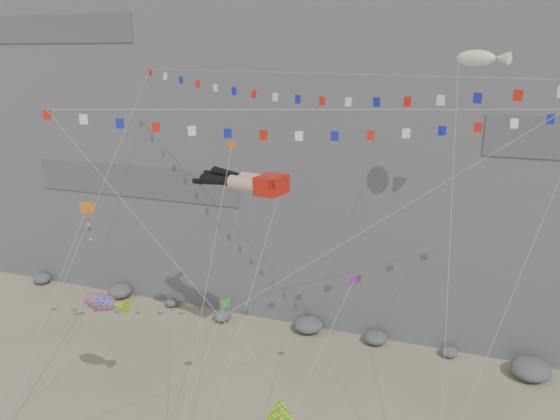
# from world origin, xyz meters

# --- Properties ---
(cliff) EXTENTS (80.00, 28.00, 50.00)m
(cliff) POSITION_xyz_m (0.00, 32.00, 25.00)
(cliff) COLOR slate
(cliff) RESTS_ON ground
(talus_boulders) EXTENTS (60.00, 3.00, 1.20)m
(talus_boulders) POSITION_xyz_m (0.00, 17.00, 0.60)
(talus_boulders) COLOR slate
(talus_boulders) RESTS_ON ground
(legs_kite) EXTENTS (7.39, 18.69, 22.60)m
(legs_kite) POSITION_xyz_m (-1.66, 8.00, 15.45)
(legs_kite) COLOR red
(legs_kite) RESTS_ON ground
(flag_banner_upper) EXTENTS (31.55, 19.68, 30.67)m
(flag_banner_upper) POSITION_xyz_m (2.30, 9.04, 22.53)
(flag_banner_upper) COLOR red
(flag_banner_upper) RESTS_ON ground
(flag_banner_lower) EXTENTS (28.21, 12.23, 23.34)m
(flag_banner_lower) POSITION_xyz_m (4.19, 4.60, 20.71)
(flag_banner_lower) COLOR red
(flag_banner_lower) RESTS_ON ground
(harlequin_kite) EXTENTS (2.93, 9.34, 16.16)m
(harlequin_kite) POSITION_xyz_m (-11.63, 3.71, 13.70)
(harlequin_kite) COLOR #FA2E1B
(harlequin_kite) RESTS_ON ground
(fish_windsock) EXTENTS (8.15, 5.63, 11.62)m
(fish_windsock) POSITION_xyz_m (-8.92, 0.95, 8.50)
(fish_windsock) COLOR #EF4F0C
(fish_windsock) RESTS_ON ground
(delta_kite) EXTENTS (4.57, 6.18, 8.97)m
(delta_kite) POSITION_xyz_m (4.71, -2.70, 5.94)
(delta_kite) COLOR yellow
(delta_kite) RESTS_ON ground
(blimp_windsock) EXTENTS (3.78, 15.97, 27.64)m
(blimp_windsock) POSITION_xyz_m (12.06, 11.84, 23.40)
(blimp_windsock) COLOR #F5EBC9
(blimp_windsock) RESTS_ON ground
(small_kite_a) EXTENTS (3.07, 15.11, 23.05)m
(small_kite_a) POSITION_xyz_m (-2.93, 8.13, 17.35)
(small_kite_a) COLOR #FB5D15
(small_kite_a) RESTS_ON ground
(small_kite_b) EXTENTS (3.82, 12.04, 15.56)m
(small_kite_b) POSITION_xyz_m (6.20, 5.89, 9.99)
(small_kite_b) COLOR purple
(small_kite_b) RESTS_ON ground
(small_kite_c) EXTENTS (1.27, 11.26, 13.75)m
(small_kite_c) POSITION_xyz_m (-1.02, 2.76, 8.77)
(small_kite_c) COLOR green
(small_kite_c) RESTS_ON ground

